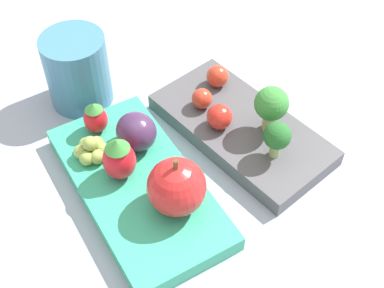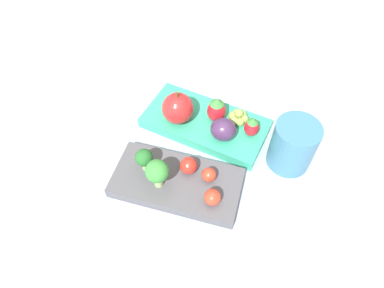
% 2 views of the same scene
% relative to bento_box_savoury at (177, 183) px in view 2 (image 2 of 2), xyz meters
% --- Properties ---
extents(ground_plane, '(4.00, 4.00, 0.00)m').
position_rel_bento_box_savoury_xyz_m(ground_plane, '(0.01, -0.06, -0.01)').
color(ground_plane, '#939EB2').
extents(bento_box_savoury, '(0.21, 0.11, 0.02)m').
position_rel_bento_box_savoury_xyz_m(bento_box_savoury, '(0.00, 0.00, 0.00)').
color(bento_box_savoury, '#4C4C51').
rests_on(bento_box_savoury, ground_plane).
extents(bento_box_fruit, '(0.23, 0.14, 0.02)m').
position_rel_bento_box_savoury_xyz_m(bento_box_fruit, '(-0.01, -0.13, -0.00)').
color(bento_box_fruit, '#33A87F').
rests_on(bento_box_fruit, ground_plane).
extents(broccoli_floret_0, '(0.04, 0.04, 0.05)m').
position_rel_bento_box_savoury_xyz_m(broccoli_floret_0, '(0.02, 0.02, 0.04)').
color(broccoli_floret_0, '#93B770').
rests_on(broccoli_floret_0, bento_box_savoury).
extents(broccoli_floret_1, '(0.03, 0.03, 0.04)m').
position_rel_bento_box_savoury_xyz_m(broccoli_floret_1, '(0.05, -0.00, 0.04)').
color(broccoli_floret_1, '#93B770').
rests_on(broccoli_floret_1, bento_box_savoury).
extents(cherry_tomato_0, '(0.02, 0.02, 0.02)m').
position_rel_bento_box_savoury_xyz_m(cherry_tomato_0, '(-0.05, -0.02, 0.02)').
color(cherry_tomato_0, red).
rests_on(cherry_tomato_0, bento_box_savoury).
extents(cherry_tomato_1, '(0.03, 0.03, 0.03)m').
position_rel_bento_box_savoury_xyz_m(cherry_tomato_1, '(-0.06, 0.02, 0.02)').
color(cherry_tomato_1, red).
rests_on(cherry_tomato_1, bento_box_savoury).
extents(cherry_tomato_2, '(0.03, 0.03, 0.03)m').
position_rel_bento_box_savoury_xyz_m(cherry_tomato_2, '(-0.01, -0.02, 0.02)').
color(cherry_tomato_2, red).
rests_on(cherry_tomato_2, bento_box_savoury).
extents(apple, '(0.06, 0.06, 0.07)m').
position_rel_bento_box_savoury_xyz_m(apple, '(0.04, -0.12, 0.04)').
color(apple, red).
rests_on(apple, bento_box_fruit).
extents(strawberry_0, '(0.03, 0.03, 0.04)m').
position_rel_bento_box_savoury_xyz_m(strawberry_0, '(-0.09, -0.13, 0.03)').
color(strawberry_0, red).
rests_on(strawberry_0, bento_box_fruit).
extents(strawberry_1, '(0.03, 0.03, 0.05)m').
position_rel_bento_box_savoury_xyz_m(strawberry_1, '(-0.02, -0.14, 0.03)').
color(strawberry_1, red).
rests_on(strawberry_1, bento_box_fruit).
extents(plum, '(0.04, 0.04, 0.04)m').
position_rel_bento_box_savoury_xyz_m(plum, '(-0.05, -0.11, 0.03)').
color(plum, '#42284C').
rests_on(plum, bento_box_fruit).
extents(grape_cluster, '(0.04, 0.03, 0.03)m').
position_rel_bento_box_savoury_xyz_m(grape_cluster, '(-0.06, -0.15, 0.02)').
color(grape_cluster, '#8EA84C').
rests_on(grape_cluster, bento_box_fruit).
extents(drinking_cup, '(0.07, 0.07, 0.09)m').
position_rel_bento_box_savoury_xyz_m(drinking_cup, '(-0.16, -0.11, 0.03)').
color(drinking_cup, teal).
rests_on(drinking_cup, ground_plane).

